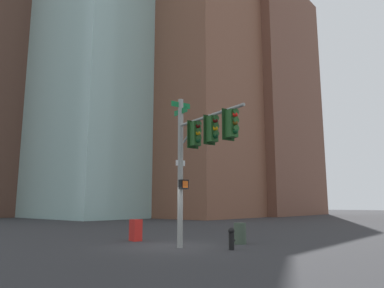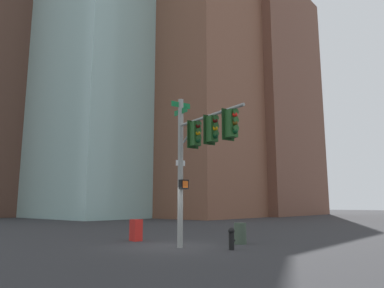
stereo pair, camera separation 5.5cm
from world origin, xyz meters
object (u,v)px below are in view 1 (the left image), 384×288
signal_pole_assembly (198,146)px  newspaper_box (136,230)px  fire_hydrant (231,238)px  litter_bin (240,233)px

signal_pole_assembly → newspaper_box: bearing=-175.9°
fire_hydrant → newspaper_box: bearing=92.0°
signal_pole_assembly → litter_bin: (3.19, 0.16, -3.64)m
fire_hydrant → litter_bin: (2.01, 0.90, 0.00)m
litter_bin → newspaper_box: newspaper_box is taller
signal_pole_assembly → newspaper_box: (0.98, 4.84, -3.59)m
signal_pole_assembly → fire_hydrant: 3.90m
litter_bin → newspaper_box: bearing=115.2°
newspaper_box → fire_hydrant: bearing=-77.8°
newspaper_box → litter_bin: bearing=-54.6°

